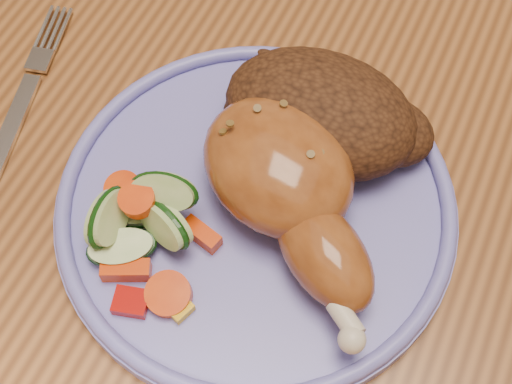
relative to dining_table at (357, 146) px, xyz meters
The scene contains 8 objects.
ground 0.67m from the dining_table, ahead, with size 4.00×4.00×0.00m, color brown.
dining_table is the anchor object (origin of this frame).
plate 0.16m from the dining_table, 103.59° to the right, with size 0.25×0.25×0.01m, color #6D6AC6.
plate_rim 0.17m from the dining_table, 103.59° to the right, with size 0.25×0.25×0.01m, color #6D6AC6.
chicken_leg 0.17m from the dining_table, 95.81° to the right, with size 0.16×0.15×0.06m.
rice_pilaf 0.13m from the dining_table, 102.03° to the right, with size 0.14×0.09×0.06m.
vegetable_pile 0.23m from the dining_table, 115.38° to the right, with size 0.09×0.09×0.05m.
fork 0.26m from the dining_table, 149.49° to the right, with size 0.05×0.16×0.00m.
Camera 1 is at (0.06, -0.33, 1.16)m, focal length 50.00 mm.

